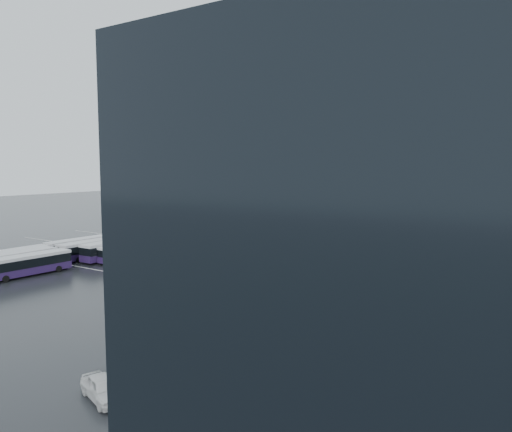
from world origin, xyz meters
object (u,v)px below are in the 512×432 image
Objects in this scene: airliner_main at (327,229)px; bus_row_far_b at (15,261)px; gse_cart_belly_c at (335,248)px; airliner_gate_c at (487,197)px; bus_row_near_b at (93,248)px; gse_cart_belly_e at (376,244)px; floodlight_mast at (237,155)px; bus_row_far_c at (28,264)px; gse_cart_belly_b at (409,253)px; jet_remote_far at (237,190)px; bus_row_far_a at (14,257)px; bus_row_near_c at (116,249)px; van_curve_b at (103,388)px; bus_row_near_d at (131,251)px; airliner_gate_b at (419,207)px; jet_remote_west at (162,198)px; bus_row_near_a at (78,246)px; van_curve_a at (0,270)px; jet_remote_mid at (217,193)px.

airliner_main is 54.53m from bus_row_far_b.
gse_cart_belly_c is (0.42, 2.72, -4.09)m from airliner_main.
airliner_gate_c reaches higher than gse_cart_belly_c.
gse_cart_belly_e is (38.21, 41.38, -1.25)m from bus_row_near_b.
bus_row_far_c is at bearing -108.32° from floodlight_mast.
gse_cart_belly_b is at bearing -44.35° from bus_row_far_b.
jet_remote_far reaches higher than bus_row_far_a.
airliner_gate_c is 3.95× the size of bus_row_near_c.
gse_cart_belly_e is (-8.07, 76.29, -0.32)m from van_curve_b.
airliner_gate_c is 4.38× the size of bus_row_near_d.
airliner_main is 133.38m from jet_remote_far.
gse_cart_belly_e reaches higher than gse_cart_belly_b.
airliner_gate_b is at bearing 133.76° from jet_remote_far.
floodlight_mast is at bearing -111.67° from airliner_gate_b.
bus_row_far_c is 7.15× the size of gse_cart_belly_b.
floodlight_mast is (68.33, -47.57, 13.67)m from jet_remote_west.
bus_row_near_b is 14.67m from bus_row_far_b.
bus_row_far_b is at bearing 87.54° from bus_row_far_c.
airliner_gate_b is at bearing -14.97° from bus_row_far_c.
bus_row_near_a is at bearing -136.25° from gse_cart_belly_e.
bus_row_far_c is 66.14m from gse_cart_belly_b.
jet_remote_west is at bearing 145.16° from floodlight_mast.
jet_remote_far reaches higher than van_curve_b.
gse_cart_belly_c is at bearing -41.83° from bus_row_far_a.
gse_cart_belly_e is (42.70, 53.70, -1.07)m from bus_row_far_a.
bus_row_near_d is (-25.50, -26.18, -3.12)m from airliner_main.
airliner_gate_c is at bearing -17.72° from bus_row_near_a.
bus_row_near_b reaches higher than van_curve_a.
airliner_gate_b is 1.03× the size of airliner_gate_c.
jet_remote_far is at bearing 30.63° from van_curve_a.
bus_row_far_c is at bearing -121.41° from gse_cart_belly_e.
van_curve_b is (98.38, -105.01, -4.25)m from jet_remote_west.
jet_remote_mid is (-0.65, 32.33, -0.12)m from jet_remote_west.
airliner_gate_c is 151.36m from bus_row_near_b.
gse_cart_belly_e is at bearing 84.79° from airliner_main.
jet_remote_mid is 3.53× the size of bus_row_near_a.
jet_remote_west is 84.43m from bus_row_near_a.
airliner_main is at bearing -52.95° from bus_row_near_a.
bus_row_near_d is 18.70m from bus_row_far_b.
floodlight_mast is at bearing -36.69° from bus_row_near_b.
airliner_gate_b is at bearing -22.20° from bus_row_near_b.
bus_row_far_a is 57.86m from gse_cart_belly_c.
jet_remote_mid reaches higher than airliner_gate_c.
airliner_main is 65.03m from van_curve_b.
airliner_gate_b reaches higher than airliner_main.
bus_row_near_c is at bearing 143.10° from jet_remote_west.
jet_remote_far is 3.15× the size of bus_row_near_c.
bus_row_near_d is 6.62× the size of gse_cart_belly_b.
gse_cart_belly_c is at bearing -47.79° from bus_row_near_b.
jet_remote_west is 32.33m from jet_remote_mid.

